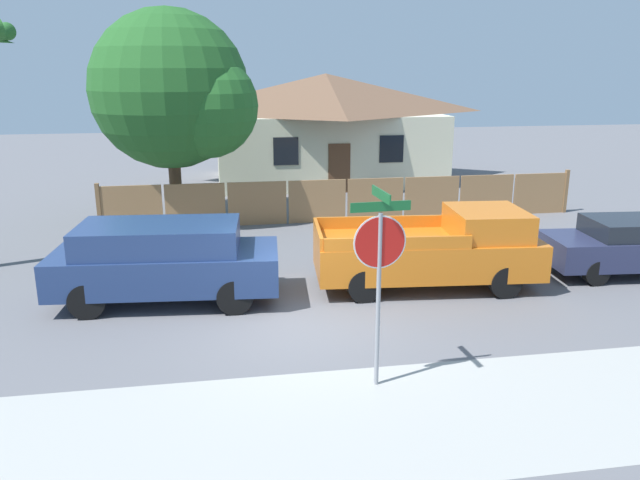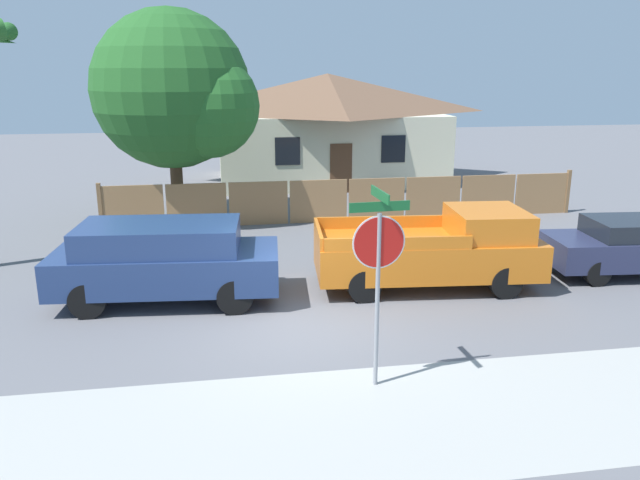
{
  "view_description": "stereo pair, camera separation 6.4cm",
  "coord_description": "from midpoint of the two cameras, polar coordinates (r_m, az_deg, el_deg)",
  "views": [
    {
      "loc": [
        -1.58,
        -11.37,
        4.94
      ],
      "look_at": [
        0.44,
        0.51,
        1.6
      ],
      "focal_mm": 35.0,
      "sensor_mm": 36.0,
      "label": 1
    },
    {
      "loc": [
        -1.51,
        -11.38,
        4.94
      ],
      "look_at": [
        0.44,
        0.51,
        1.6
      ],
      "focal_mm": 35.0,
      "sensor_mm": 36.0,
      "label": 2
    }
  ],
  "objects": [
    {
      "name": "sidewalk_strip",
      "position": [
        9.34,
        1.68,
        -16.42
      ],
      "size": [
        36.0,
        3.2,
        0.01
      ],
      "color": "#A3A39E",
      "rests_on": "ground"
    },
    {
      "name": "parked_sedan",
      "position": [
        17.13,
        27.01,
        -0.5
      ],
      "size": [
        4.5,
        2.08,
        1.4
      ],
      "rotation": [
        0.0,
        0.0,
        -0.09
      ],
      "color": "#282D4C",
      "rests_on": "ground"
    },
    {
      "name": "stop_sign",
      "position": [
        9.54,
        5.56,
        -1.43
      ],
      "size": [
        0.94,
        0.85,
        3.19
      ],
      "rotation": [
        0.0,
        0.0,
        0.05
      ],
      "color": "gray",
      "rests_on": "ground"
    },
    {
      "name": "ground_plane",
      "position": [
        12.5,
        -1.49,
        -7.79
      ],
      "size": [
        80.0,
        80.0,
        0.0
      ],
      "primitive_type": "plane",
      "color": "slate"
    },
    {
      "name": "red_suv",
      "position": [
        13.85,
        -13.85,
        -1.71
      ],
      "size": [
        4.95,
        2.37,
        1.74
      ],
      "rotation": [
        0.0,
        0.0,
        -0.09
      ],
      "color": "navy",
      "rests_on": "ground"
    },
    {
      "name": "orange_pickup",
      "position": [
        14.65,
        10.69,
        -0.88
      ],
      "size": [
        5.25,
        2.47,
        1.81
      ],
      "rotation": [
        0.0,
        0.0,
        -0.09
      ],
      "color": "orange",
      "rests_on": "ground"
    },
    {
      "name": "wooden_fence",
      "position": [
        20.66,
        2.65,
        3.65
      ],
      "size": [
        15.84,
        0.12,
        1.51
      ],
      "color": "#997047",
      "rests_on": "ground"
    },
    {
      "name": "house",
      "position": [
        28.32,
        0.76,
        10.41
      ],
      "size": [
        10.39,
        6.81,
        4.69
      ],
      "color": "beige",
      "rests_on": "ground"
    },
    {
      "name": "oak_tree",
      "position": [
        20.66,
        -12.68,
        12.98
      ],
      "size": [
        5.24,
        4.99,
        6.77
      ],
      "color": "brown",
      "rests_on": "ground"
    }
  ]
}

